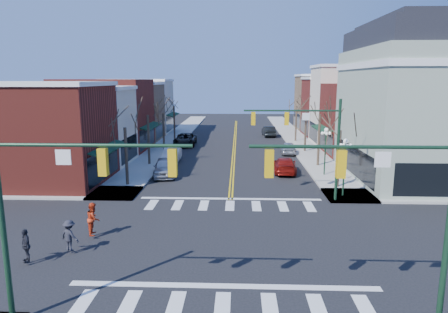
# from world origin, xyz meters

# --- Properties ---
(ground) EXTENTS (160.00, 160.00, 0.00)m
(ground) POSITION_xyz_m (0.00, 0.00, 0.00)
(ground) COLOR black
(ground) RESTS_ON ground
(sidewalk_left) EXTENTS (3.50, 70.00, 0.15)m
(sidewalk_left) POSITION_xyz_m (-8.75, 20.00, 0.07)
(sidewalk_left) COLOR #9E9B93
(sidewalk_left) RESTS_ON ground
(sidewalk_right) EXTENTS (3.50, 70.00, 0.15)m
(sidewalk_right) POSITION_xyz_m (8.75, 20.00, 0.07)
(sidewalk_right) COLOR #9E9B93
(sidewalk_right) RESTS_ON ground
(bldg_left_brick_a) EXTENTS (10.00, 8.50, 8.00)m
(bldg_left_brick_a) POSITION_xyz_m (-15.50, 11.75, 4.00)
(bldg_left_brick_a) COLOR maroon
(bldg_left_brick_a) RESTS_ON ground
(bldg_left_stucco_a) EXTENTS (10.00, 7.00, 7.50)m
(bldg_left_stucco_a) POSITION_xyz_m (-15.50, 19.50, 3.75)
(bldg_left_stucco_a) COLOR beige
(bldg_left_stucco_a) RESTS_ON ground
(bldg_left_brick_b) EXTENTS (10.00, 9.00, 8.50)m
(bldg_left_brick_b) POSITION_xyz_m (-15.50, 27.50, 4.25)
(bldg_left_brick_b) COLOR maroon
(bldg_left_brick_b) RESTS_ON ground
(bldg_left_tan) EXTENTS (10.00, 7.50, 7.80)m
(bldg_left_tan) POSITION_xyz_m (-15.50, 35.75, 3.90)
(bldg_left_tan) COLOR #937251
(bldg_left_tan) RESTS_ON ground
(bldg_left_stucco_b) EXTENTS (10.00, 8.00, 8.20)m
(bldg_left_stucco_b) POSITION_xyz_m (-15.50, 43.50, 4.10)
(bldg_left_stucco_b) COLOR beige
(bldg_left_stucco_b) RESTS_ON ground
(bldg_right_brick_a) EXTENTS (10.00, 8.50, 8.00)m
(bldg_right_brick_a) POSITION_xyz_m (15.50, 25.75, 4.00)
(bldg_right_brick_a) COLOR maroon
(bldg_right_brick_a) RESTS_ON ground
(bldg_right_stucco) EXTENTS (10.00, 7.00, 10.00)m
(bldg_right_stucco) POSITION_xyz_m (15.50, 33.50, 5.00)
(bldg_right_stucco) COLOR beige
(bldg_right_stucco) RESTS_ON ground
(bldg_right_brick_b) EXTENTS (10.00, 8.00, 8.50)m
(bldg_right_brick_b) POSITION_xyz_m (15.50, 41.00, 4.25)
(bldg_right_brick_b) COLOR maroon
(bldg_right_brick_b) RESTS_ON ground
(bldg_right_tan) EXTENTS (10.00, 8.00, 9.00)m
(bldg_right_tan) POSITION_xyz_m (15.50, 49.00, 4.50)
(bldg_right_tan) COLOR #937251
(bldg_right_tan) RESTS_ON ground
(victorian_corner) EXTENTS (12.25, 14.25, 13.30)m
(victorian_corner) POSITION_xyz_m (16.50, 14.50, 6.66)
(victorian_corner) COLOR #92A08B
(victorian_corner) RESTS_ON ground
(traffic_mast_near_left) EXTENTS (6.60, 0.28, 7.20)m
(traffic_mast_near_left) POSITION_xyz_m (-5.55, -7.40, 4.71)
(traffic_mast_near_left) COLOR #14331E
(traffic_mast_near_left) RESTS_ON ground
(traffic_mast_near_right) EXTENTS (6.60, 0.28, 7.20)m
(traffic_mast_near_right) POSITION_xyz_m (5.55, -7.40, 4.71)
(traffic_mast_near_right) COLOR #14331E
(traffic_mast_near_right) RESTS_ON ground
(traffic_mast_far_right) EXTENTS (6.60, 0.28, 7.20)m
(traffic_mast_far_right) POSITION_xyz_m (5.55, 7.40, 4.71)
(traffic_mast_far_right) COLOR #14331E
(traffic_mast_far_right) RESTS_ON ground
(lamppost_corner) EXTENTS (0.36, 0.36, 4.33)m
(lamppost_corner) POSITION_xyz_m (8.20, 8.50, 2.96)
(lamppost_corner) COLOR #14331E
(lamppost_corner) RESTS_ON ground
(lamppost_midblock) EXTENTS (0.36, 0.36, 4.33)m
(lamppost_midblock) POSITION_xyz_m (8.20, 15.00, 2.96)
(lamppost_midblock) COLOR #14331E
(lamppost_midblock) RESTS_ON ground
(tree_left_a) EXTENTS (0.24, 0.24, 4.76)m
(tree_left_a) POSITION_xyz_m (-8.40, 11.00, 2.38)
(tree_left_a) COLOR #382B21
(tree_left_a) RESTS_ON ground
(tree_left_b) EXTENTS (0.24, 0.24, 5.04)m
(tree_left_b) POSITION_xyz_m (-8.40, 19.00, 2.52)
(tree_left_b) COLOR #382B21
(tree_left_b) RESTS_ON ground
(tree_left_c) EXTENTS (0.24, 0.24, 4.55)m
(tree_left_c) POSITION_xyz_m (-8.40, 27.00, 2.27)
(tree_left_c) COLOR #382B21
(tree_left_c) RESTS_ON ground
(tree_left_d) EXTENTS (0.24, 0.24, 4.90)m
(tree_left_d) POSITION_xyz_m (-8.40, 35.00, 2.45)
(tree_left_d) COLOR #382B21
(tree_left_d) RESTS_ON ground
(tree_right_a) EXTENTS (0.24, 0.24, 4.62)m
(tree_right_a) POSITION_xyz_m (8.40, 11.00, 2.31)
(tree_right_a) COLOR #382B21
(tree_right_a) RESTS_ON ground
(tree_right_b) EXTENTS (0.24, 0.24, 5.18)m
(tree_right_b) POSITION_xyz_m (8.40, 19.00, 2.59)
(tree_right_b) COLOR #382B21
(tree_right_b) RESTS_ON ground
(tree_right_c) EXTENTS (0.24, 0.24, 4.83)m
(tree_right_c) POSITION_xyz_m (8.40, 27.00, 2.42)
(tree_right_c) COLOR #382B21
(tree_right_c) RESTS_ON ground
(tree_right_d) EXTENTS (0.24, 0.24, 4.97)m
(tree_right_d) POSITION_xyz_m (8.40, 35.00, 2.48)
(tree_right_d) COLOR #382B21
(tree_right_d) RESTS_ON ground
(car_left_near) EXTENTS (2.52, 4.92, 1.60)m
(car_left_near) POSITION_xyz_m (-6.01, 14.52, 0.80)
(car_left_near) COLOR #B5B5BA
(car_left_near) RESTS_ON ground
(car_left_mid) EXTENTS (1.74, 4.65, 1.52)m
(car_left_mid) POSITION_xyz_m (-6.40, 20.63, 0.76)
(car_left_mid) COLOR silver
(car_left_mid) RESTS_ON ground
(car_left_far) EXTENTS (2.73, 5.74, 1.58)m
(car_left_far) POSITION_xyz_m (-6.40, 31.23, 0.79)
(car_left_far) COLOR black
(car_left_far) RESTS_ON ground
(car_right_near) EXTENTS (2.31, 4.97, 1.41)m
(car_right_near) POSITION_xyz_m (4.84, 16.25, 0.70)
(car_right_near) COLOR maroon
(car_right_near) RESTS_ON ground
(car_right_mid) EXTENTS (1.92, 4.21, 1.40)m
(car_right_mid) POSITION_xyz_m (6.30, 25.78, 0.70)
(car_right_mid) COLOR #BABBC0
(car_right_mid) RESTS_ON ground
(car_right_far) EXTENTS (1.96, 4.76, 1.53)m
(car_right_far) POSITION_xyz_m (5.08, 40.23, 0.77)
(car_right_far) COLOR black
(car_right_far) RESTS_ON ground
(pedestrian_red_b) EXTENTS (0.83, 0.98, 1.79)m
(pedestrian_red_b) POSITION_xyz_m (-7.30, 0.44, 1.05)
(pedestrian_red_b) COLOR red
(pedestrian_red_b) RESTS_ON sidewalk_left
(pedestrian_dark_a) EXTENTS (0.89, 0.97, 1.59)m
(pedestrian_dark_a) POSITION_xyz_m (-9.25, -2.94, 0.94)
(pedestrian_dark_a) COLOR #212229
(pedestrian_dark_a) RESTS_ON sidewalk_left
(pedestrian_dark_b) EXTENTS (1.17, 0.93, 1.58)m
(pedestrian_dark_b) POSITION_xyz_m (-7.72, -1.71, 0.94)
(pedestrian_dark_b) COLOR #212129
(pedestrian_dark_b) RESTS_ON sidewalk_left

